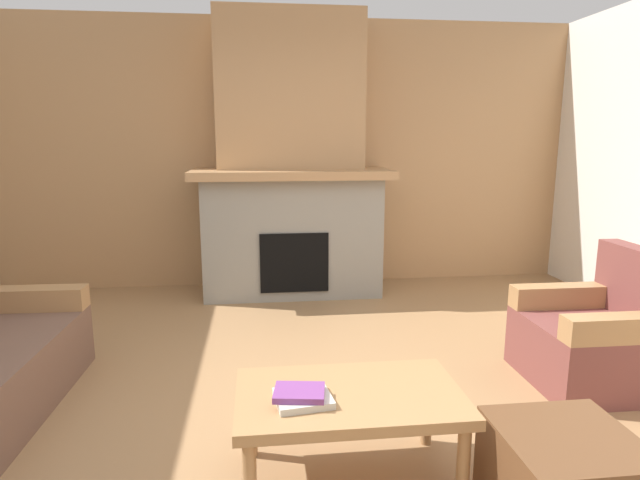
% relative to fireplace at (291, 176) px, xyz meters
% --- Properties ---
extents(ground, '(9.00, 9.00, 0.00)m').
position_rel_fireplace_xyz_m(ground, '(0.00, -2.62, -1.16)').
color(ground, '#9E754C').
extents(wall_back_wood_panel, '(6.00, 0.12, 2.70)m').
position_rel_fireplace_xyz_m(wall_back_wood_panel, '(0.00, 0.38, 0.19)').
color(wall_back_wood_panel, tan).
rests_on(wall_back_wood_panel, ground).
extents(fireplace, '(1.90, 0.82, 2.70)m').
position_rel_fireplace_xyz_m(fireplace, '(0.00, 0.00, 0.00)').
color(fireplace, gray).
rests_on(fireplace, ground).
extents(armchair, '(0.77, 0.77, 0.85)m').
position_rel_fireplace_xyz_m(armchair, '(1.79, -2.26, -0.87)').
color(armchair, brown).
rests_on(armchair, ground).
extents(coffee_table, '(1.00, 0.60, 0.43)m').
position_rel_fireplace_xyz_m(coffee_table, '(0.06, -3.05, -0.79)').
color(coffee_table, '#A87A4C').
rests_on(coffee_table, ground).
extents(book_stack_near_edge, '(0.26, 0.23, 0.06)m').
position_rel_fireplace_xyz_m(book_stack_near_edge, '(-0.16, -3.12, -0.71)').
color(book_stack_near_edge, beige).
rests_on(book_stack_near_edge, coffee_table).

